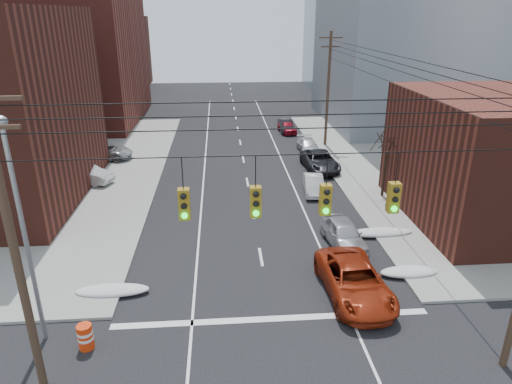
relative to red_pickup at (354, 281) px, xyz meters
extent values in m
cube|color=#512118|center=(-30.07, 66.00, 5.19)|extent=(22.00, 18.00, 12.00)
cube|color=gray|center=(17.93, 36.00, 11.69)|extent=(22.00, 20.00, 25.00)
cube|color=gray|center=(19.93, 62.00, 10.19)|extent=(20.00, 18.00, 22.00)
cylinder|color=#473323|center=(-12.57, -5.00, 4.69)|extent=(0.28, 0.28, 11.00)
cylinder|color=#473323|center=(4.43, 26.00, 4.69)|extent=(0.28, 0.28, 11.00)
cube|color=#473323|center=(4.43, 26.00, 9.59)|extent=(2.20, 0.12, 0.12)
cube|color=#473323|center=(4.43, 26.00, 8.79)|extent=(1.80, 0.12, 0.12)
cylinder|color=black|center=(-4.07, -5.00, 7.79)|extent=(17.00, 0.04, 0.04)
cylinder|color=black|center=(-7.27, -5.00, 7.29)|extent=(0.03, 0.03, 1.00)
cube|color=olive|center=(-7.27, -5.00, 6.29)|extent=(0.35, 0.30, 1.00)
sphere|color=black|center=(-7.27, -5.17, 6.61)|extent=(0.20, 0.20, 0.20)
sphere|color=black|center=(-7.27, -5.17, 6.29)|extent=(0.20, 0.20, 0.20)
sphere|color=#0CE526|center=(-7.27, -5.17, 5.97)|extent=(0.20, 0.20, 0.20)
cylinder|color=black|center=(-5.07, -5.00, 7.29)|extent=(0.03, 0.03, 1.00)
cube|color=olive|center=(-5.07, -5.00, 6.29)|extent=(0.35, 0.30, 1.00)
sphere|color=black|center=(-5.07, -5.17, 6.61)|extent=(0.20, 0.20, 0.20)
sphere|color=black|center=(-5.07, -5.17, 6.29)|extent=(0.20, 0.20, 0.20)
sphere|color=#0CE526|center=(-5.07, -5.17, 5.97)|extent=(0.20, 0.20, 0.20)
cylinder|color=black|center=(-2.87, -5.00, 7.29)|extent=(0.03, 0.03, 1.00)
cube|color=olive|center=(-2.87, -5.00, 6.29)|extent=(0.35, 0.30, 1.00)
sphere|color=black|center=(-2.87, -5.17, 6.61)|extent=(0.20, 0.20, 0.20)
sphere|color=black|center=(-2.87, -5.17, 6.29)|extent=(0.20, 0.20, 0.20)
sphere|color=#0CE526|center=(-2.87, -5.17, 5.97)|extent=(0.20, 0.20, 0.20)
cylinder|color=black|center=(-0.67, -5.00, 7.29)|extent=(0.03, 0.03, 1.00)
cube|color=olive|center=(-0.67, -5.00, 6.29)|extent=(0.35, 0.30, 1.00)
sphere|color=black|center=(-0.67, -5.17, 6.61)|extent=(0.20, 0.20, 0.20)
sphere|color=black|center=(-0.67, -5.17, 6.29)|extent=(0.20, 0.20, 0.20)
sphere|color=#0CE526|center=(-0.67, -5.17, 5.97)|extent=(0.20, 0.20, 0.20)
cylinder|color=gray|center=(-13.57, -2.00, 3.69)|extent=(0.18, 0.18, 9.00)
sphere|color=gray|center=(-13.57, -2.00, 8.29)|extent=(0.44, 0.44, 0.44)
cylinder|color=black|center=(5.53, 12.00, 0.94)|extent=(0.20, 0.20, 3.50)
cylinder|color=black|center=(5.92, 12.12, 3.27)|extent=(0.27, 0.82, 1.19)
cylinder|color=black|center=(5.76, 12.57, 3.35)|extent=(1.17, 0.54, 1.38)
cylinder|color=black|center=(5.10, 12.74, 3.38)|extent=(1.44, 1.00, 1.48)
cylinder|color=black|center=(5.14, 12.06, 3.27)|extent=(0.17, 0.84, 1.19)
cylinder|color=black|center=(5.08, 11.58, 3.35)|extent=(0.82, 0.99, 1.40)
cylinder|color=black|center=(5.60, 11.15, 3.38)|extent=(1.74, 0.21, 1.43)
cylinder|color=black|center=(5.86, 11.77, 3.27)|extent=(0.48, 0.73, 1.20)
ellipsoid|color=silver|center=(-11.47, 1.00, -0.60)|extent=(3.50, 1.08, 0.42)
ellipsoid|color=silver|center=(3.33, 1.50, -0.60)|extent=(3.00, 1.08, 0.42)
ellipsoid|color=silver|center=(3.33, 6.00, -0.60)|extent=(4.00, 1.08, 0.42)
imported|color=maroon|center=(0.00, 0.00, 0.00)|extent=(2.96, 5.94, 1.62)
imported|color=#AEAEB3|center=(0.80, 4.98, -0.05)|extent=(2.16, 4.60, 1.52)
imported|color=silver|center=(0.73, 13.35, -0.17)|extent=(1.76, 4.00, 1.28)
imported|color=black|center=(2.33, 18.66, -0.04)|extent=(2.80, 5.66, 1.54)
imported|color=silver|center=(2.33, 24.04, -0.19)|extent=(1.86, 4.29, 1.23)
imported|color=maroon|center=(1.37, 31.63, -0.16)|extent=(2.02, 3.95, 1.29)
imported|color=black|center=(1.31, 32.28, -0.13)|extent=(1.46, 4.12, 1.35)
imported|color=silver|center=(-16.72, 16.50, 0.07)|extent=(4.69, 3.01, 1.46)
imported|color=#A9AAAE|center=(-16.70, 22.67, 0.05)|extent=(5.21, 2.60, 1.42)
imported|color=black|center=(-22.79, 15.85, -0.01)|extent=(4.52, 1.93, 1.30)
imported|color=#A1A1A5|center=(-21.56, 16.00, 0.12)|extent=(4.75, 2.33, 1.56)
cylinder|color=red|center=(-11.70, -2.75, -0.27)|extent=(0.71, 0.71, 1.08)
cylinder|color=white|center=(-11.70, -2.75, -0.05)|extent=(0.72, 0.72, 0.13)
cylinder|color=white|center=(-11.70, -2.75, -0.32)|extent=(0.72, 0.72, 0.13)
camera|label=1|loc=(-6.10, -18.02, 11.76)|focal=32.00mm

